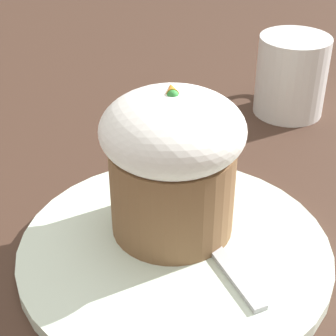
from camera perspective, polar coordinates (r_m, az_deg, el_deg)
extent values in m
plane|color=#3D281E|center=(0.42, 0.67, -8.94)|extent=(4.00, 4.00, 0.00)
cylinder|color=silver|center=(0.42, 0.68, -8.39)|extent=(0.23, 0.23, 0.01)
cylinder|color=brown|center=(0.41, 0.00, -2.10)|extent=(0.09, 0.09, 0.07)
ellipsoid|color=white|center=(0.38, 0.00, 3.92)|extent=(0.10, 0.10, 0.05)
cone|color=orange|center=(0.38, -0.11, 7.97)|extent=(0.02, 0.01, 0.01)
sphere|color=green|center=(0.37, 0.00, 7.34)|extent=(0.01, 0.01, 0.01)
cube|color=#B7B7BC|center=(0.39, 6.63, -10.55)|extent=(0.07, 0.03, 0.00)
ellipsoid|color=#B7B7BC|center=(0.42, 3.39, -6.27)|extent=(0.05, 0.04, 0.01)
cylinder|color=white|center=(0.61, 12.42, 9.14)|extent=(0.07, 0.07, 0.08)
torus|color=white|center=(0.65, 11.48, 10.63)|extent=(0.05, 0.01, 0.05)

